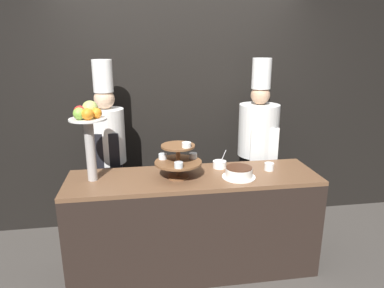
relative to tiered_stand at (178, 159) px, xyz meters
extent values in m
cube|color=black|center=(0.13, 0.99, 0.35)|extent=(10.00, 0.06, 2.80)
cube|color=black|center=(0.13, 0.02, -0.62)|extent=(2.10, 0.59, 0.85)
cube|color=brown|center=(0.13, 0.02, -0.18)|extent=(2.10, 0.59, 0.03)
cylinder|color=brown|center=(0.00, 0.00, -0.16)|extent=(0.17, 0.17, 0.02)
cylinder|color=brown|center=(0.00, 0.00, -0.02)|extent=(0.04, 0.04, 0.28)
cylinder|color=brown|center=(0.00, 0.00, -0.03)|extent=(0.39, 0.39, 0.02)
cylinder|color=brown|center=(0.00, 0.00, 0.11)|extent=(0.28, 0.28, 0.02)
cylinder|color=silver|center=(-0.02, -0.14, 0.00)|extent=(0.07, 0.07, 0.04)
cylinder|color=gold|center=(-0.02, -0.14, -0.01)|extent=(0.06, 0.06, 0.03)
cylinder|color=silver|center=(0.13, 0.06, 0.00)|extent=(0.07, 0.07, 0.04)
cylinder|color=beige|center=(0.13, 0.06, -0.01)|extent=(0.06, 0.06, 0.03)
cylinder|color=silver|center=(-0.12, 0.09, 0.00)|extent=(0.07, 0.07, 0.04)
cylinder|color=red|center=(-0.12, 0.09, -0.01)|extent=(0.06, 0.06, 0.03)
cylinder|color=white|center=(0.06, -0.07, 0.14)|extent=(0.07, 0.07, 0.04)
cylinder|color=#B2ADA8|center=(-0.70, 0.06, 0.09)|extent=(0.08, 0.08, 0.50)
cylinder|color=white|center=(-0.70, 0.06, 0.34)|extent=(0.29, 0.29, 0.01)
sphere|color=orange|center=(-0.62, 0.04, 0.39)|extent=(0.08, 0.08, 0.08)
sphere|color=#ADC160|center=(-0.68, 0.13, 0.41)|extent=(0.13, 0.13, 0.13)
sphere|color=red|center=(-0.76, 0.09, 0.40)|extent=(0.09, 0.09, 0.09)
sphere|color=#84B742|center=(-0.75, 0.00, 0.40)|extent=(0.09, 0.09, 0.09)
sphere|color=orange|center=(-0.68, -0.02, 0.39)|extent=(0.09, 0.09, 0.09)
cylinder|color=white|center=(0.49, -0.07, -0.16)|extent=(0.28, 0.28, 0.01)
cylinder|color=white|center=(0.49, -0.07, -0.12)|extent=(0.22, 0.22, 0.07)
cylinder|color=#472819|center=(0.49, -0.07, -0.08)|extent=(0.22, 0.22, 0.01)
cylinder|color=white|center=(0.80, 0.05, -0.13)|extent=(0.08, 0.08, 0.07)
cylinder|color=white|center=(0.39, 0.18, -0.13)|extent=(0.12, 0.12, 0.06)
cylinder|color=#BCBCC1|center=(0.42, 0.18, -0.06)|extent=(0.05, 0.01, 0.11)
cube|color=black|center=(-0.62, 0.60, -0.63)|extent=(0.26, 0.14, 0.85)
cylinder|color=white|center=(-0.62, 0.60, 0.06)|extent=(0.34, 0.34, 0.52)
cube|color=black|center=(-0.62, 0.44, -0.04)|extent=(0.24, 0.01, 0.33)
sphere|color=#DBB28E|center=(-0.62, 0.60, 0.41)|extent=(0.19, 0.19, 0.19)
cylinder|color=white|center=(-0.62, 0.60, 0.62)|extent=(0.18, 0.18, 0.29)
cube|color=black|center=(0.89, 0.60, -0.63)|extent=(0.30, 0.17, 0.85)
cylinder|color=silver|center=(0.89, 0.60, 0.06)|extent=(0.40, 0.40, 0.52)
cube|color=white|center=(0.89, 0.41, -0.04)|extent=(0.28, 0.01, 0.33)
sphere|color=tan|center=(0.89, 0.60, 0.42)|extent=(0.19, 0.19, 0.19)
cylinder|color=white|center=(0.89, 0.60, 0.63)|extent=(0.19, 0.19, 0.29)
camera|label=1|loc=(-0.29, -2.63, 0.89)|focal=32.00mm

